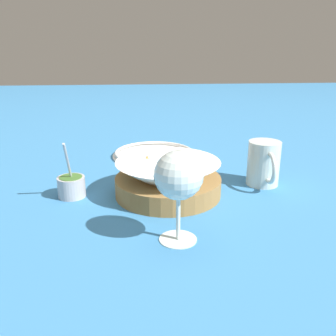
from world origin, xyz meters
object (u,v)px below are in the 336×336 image
wine_glass (179,178)px  side_plate (154,154)px  sauce_cup (71,186)px  food_basket (168,180)px  beer_mug (264,165)px

wine_glass → side_plate: bearing=-177.6°
sauce_cup → side_plate: 0.33m
food_basket → side_plate: (-0.28, -0.02, -0.03)m
wine_glass → side_plate: size_ratio=0.65×
wine_glass → beer_mug: bearing=137.1°
food_basket → side_plate: size_ratio=0.95×
wine_glass → side_plate: (-0.46, -0.02, -0.10)m
food_basket → beer_mug: beer_mug is taller
sauce_cup → beer_mug: bearing=95.1°
food_basket → wine_glass: size_ratio=1.46×
side_plate → wine_glass: bearing=2.4°
food_basket → beer_mug: size_ratio=2.00×
food_basket → wine_glass: wine_glass is taller
food_basket → wine_glass: 0.20m
side_plate → sauce_cup: bearing=-34.0°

